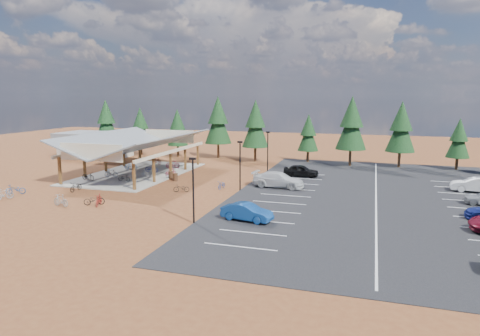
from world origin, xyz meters
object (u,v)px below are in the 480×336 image
at_px(bike_4, 124,178).
at_px(car_1, 247,212).
at_px(lamp_post_2, 268,148).
at_px(bike_16, 181,188).
at_px(bike_1, 111,173).
at_px(bike_6, 151,168).
at_px(bike_8, 76,186).
at_px(bike_9, 4,194).
at_px(bike_14, 222,185).
at_px(bike_0, 88,176).
at_px(bike_pavilion, 137,144).
at_px(bike_7, 173,164).
at_px(car_3, 278,180).
at_px(trash_bin_1, 175,177).
at_px(car_9, 474,185).
at_px(bike_5, 145,174).
at_px(bike_2, 131,166).
at_px(lamp_post_0, 193,186).
at_px(bike_13, 61,200).
at_px(car_4, 301,171).
at_px(outbuilding, 96,144).
at_px(bike_15, 171,172).
at_px(bike_12, 94,200).
at_px(bike_11, 99,200).
at_px(bike_3, 157,161).
at_px(bike_10, 16,189).

bearing_deg(bike_4, car_1, -117.04).
height_order(lamp_post_2, bike_16, lamp_post_2).
bearing_deg(bike_1, bike_4, -124.19).
xyz_separation_m(bike_6, bike_8, (-2.29, -11.61, -0.08)).
distance_m(bike_9, bike_14, 20.96).
bearing_deg(bike_0, bike_pavilion, -19.20).
bearing_deg(bike_7, lamp_post_2, -99.71).
relative_size(bike_6, car_1, 0.43).
xyz_separation_m(bike_0, car_1, (21.91, -9.63, 0.14)).
height_order(bike_pavilion, car_3, bike_pavilion).
height_order(trash_bin_1, car_9, car_9).
bearing_deg(bike_5, bike_1, 122.19).
xyz_separation_m(bike_16, car_3, (8.99, 5.10, 0.43)).
xyz_separation_m(bike_6, bike_7, (1.21, 3.58, 0.08)).
bearing_deg(car_3, bike_5, 93.19).
distance_m(bike_5, car_1, 20.93).
distance_m(bike_2, bike_7, 5.45).
xyz_separation_m(lamp_post_0, bike_13, (-13.31, 1.12, -2.42)).
bearing_deg(car_4, bike_0, 115.12).
relative_size(outbuilding, bike_15, 7.05).
distance_m(lamp_post_0, lamp_post_2, 24.00).
bearing_deg(bike_1, trash_bin_1, -88.80).
height_order(trash_bin_1, bike_12, bike_12).
distance_m(trash_bin_1, bike_12, 12.23).
xyz_separation_m(bike_pavilion, bike_0, (-3.16, -5.55, -3.24)).
height_order(bike_5, car_9, car_9).
distance_m(bike_pavilion, bike_16, 12.58).
bearing_deg(bike_5, bike_13, -167.87).
bearing_deg(bike_12, bike_11, -124.18).
relative_size(outbuilding, trash_bin_1, 12.22).
bearing_deg(lamp_post_2, bike_13, -120.19).
bearing_deg(bike_1, bike_16, -115.38).
relative_size(bike_4, bike_13, 0.83).
relative_size(bike_1, bike_5, 1.18).
bearing_deg(bike_3, bike_8, -172.26).
bearing_deg(bike_4, lamp_post_2, -45.97).
distance_m(bike_9, bike_16, 16.68).
height_order(bike_1, car_4, car_4).
distance_m(car_3, car_9, 19.88).
bearing_deg(bike_9, lamp_post_0, -161.76).
xyz_separation_m(outbuilding, bike_12, (18.21, -25.58, -1.55)).
bearing_deg(bike_14, bike_12, -127.55).
relative_size(bike_5, bike_16, 0.94).
height_order(outbuilding, bike_13, outbuilding).
height_order(outbuilding, trash_bin_1, outbuilding).
xyz_separation_m(bike_14, car_4, (6.87, 9.19, 0.32)).
relative_size(lamp_post_0, car_1, 1.25).
xyz_separation_m(bike_6, bike_9, (-6.45, -16.65, -0.05)).
bearing_deg(lamp_post_0, bike_10, 170.07).
relative_size(bike_4, bike_14, 0.93).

